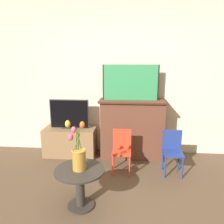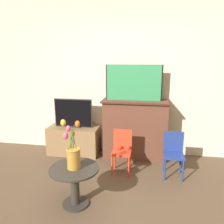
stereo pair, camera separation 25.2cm
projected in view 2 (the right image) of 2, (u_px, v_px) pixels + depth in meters
wall_back at (124, 77)px, 3.75m from camera, size 8.00×0.06×2.70m
fireplace_mantel at (135, 128)px, 3.69m from camera, size 1.10×0.45×0.99m
painting at (134, 83)px, 3.52m from camera, size 0.91×0.03×0.57m
tv_stand at (74, 140)px, 3.89m from camera, size 0.88×0.43×0.49m
tv_monitor at (73, 114)px, 3.78m from camera, size 0.67×0.12×0.50m
chair_red at (122, 148)px, 3.21m from camera, size 0.27×0.27×0.64m
chair_blue at (174, 151)px, 3.11m from camera, size 0.27×0.27×0.64m
side_table at (75, 181)px, 2.47m from camera, size 0.56×0.56×0.47m
vase_tulips at (73, 153)px, 2.41m from camera, size 0.24×0.21×0.54m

